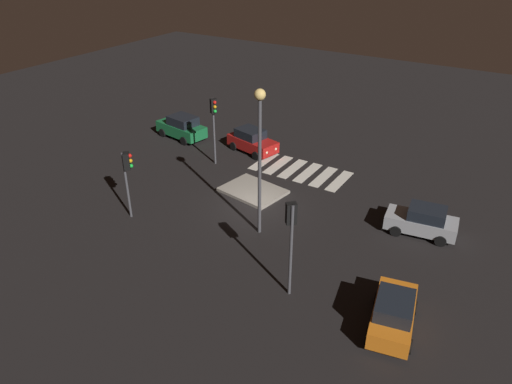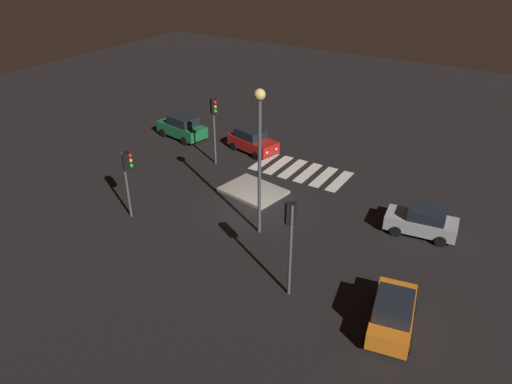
{
  "view_description": "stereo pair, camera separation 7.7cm",
  "coord_description": "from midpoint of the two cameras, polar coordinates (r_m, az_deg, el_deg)",
  "views": [
    {
      "loc": [
        -12.89,
        20.64,
        14.39
      ],
      "look_at": [
        0.0,
        0.0,
        1.0
      ],
      "focal_mm": 33.64,
      "sensor_mm": 36.0,
      "label": 1
    },
    {
      "loc": [
        -12.95,
        20.6,
        14.39
      ],
      "look_at": [
        0.0,
        0.0,
        1.0
      ],
      "focal_mm": 33.64,
      "sensor_mm": 36.0,
      "label": 2
    }
  ],
  "objects": [
    {
      "name": "ground_plane",
      "position": [
        28.27,
        -0.08,
        -1.78
      ],
      "size": [
        80.0,
        80.0,
        0.0
      ],
      "primitive_type": "plane",
      "color": "black"
    },
    {
      "name": "traffic_island",
      "position": [
        29.82,
        -0.43,
        0.16
      ],
      "size": [
        4.1,
        3.33,
        0.18
      ],
      "color": "gray",
      "rests_on": "ground"
    },
    {
      "name": "car_green",
      "position": [
        37.96,
        -8.89,
        7.63
      ],
      "size": [
        4.32,
        2.45,
        1.8
      ],
      "rotation": [
        0.0,
        0.0,
        -0.17
      ],
      "color": "#196B38",
      "rests_on": "ground"
    },
    {
      "name": "car_red",
      "position": [
        35.1,
        -0.53,
        6.1
      ],
      "size": [
        4.12,
        2.52,
        1.69
      ],
      "rotation": [
        0.0,
        0.0,
        2.9
      ],
      "color": "red",
      "rests_on": "ground"
    },
    {
      "name": "car_silver",
      "position": [
        26.94,
        19.1,
        -3.27
      ],
      "size": [
        3.85,
        2.12,
        1.61
      ],
      "rotation": [
        0.0,
        0.0,
        0.14
      ],
      "color": "#9EA0A5",
      "rests_on": "ground"
    },
    {
      "name": "car_orange",
      "position": [
        20.68,
        15.92,
        -13.64
      ],
      "size": [
        2.29,
        3.93,
        1.63
      ],
      "rotation": [
        0.0,
        0.0,
        -1.38
      ],
      "color": "orange",
      "rests_on": "ground"
    },
    {
      "name": "traffic_light_east",
      "position": [
        32.19,
        -5.08,
        9.05
      ],
      "size": [
        0.53,
        0.54,
        4.71
      ],
      "rotation": [
        0.0,
        0.0,
        2.57
      ],
      "color": "#47474C",
      "rests_on": "ground"
    },
    {
      "name": "traffic_light_west",
      "position": [
        20.12,
        4.06,
        -4.16
      ],
      "size": [
        0.54,
        0.53,
        4.58
      ],
      "rotation": [
        0.0,
        0.0,
        -0.82
      ],
      "color": "#47474C",
      "rests_on": "ground"
    },
    {
      "name": "traffic_light_north",
      "position": [
        26.86,
        -15.14,
        2.66
      ],
      "size": [
        0.53,
        0.54,
        3.95
      ],
      "rotation": [
        0.0,
        0.0,
        -2.43
      ],
      "color": "#47474C",
      "rests_on": "ground"
    },
    {
      "name": "street_lamp",
      "position": [
        23.48,
        0.35,
        6.24
      ],
      "size": [
        0.56,
        0.56,
        7.92
      ],
      "color": "#47474C",
      "rests_on": "ground"
    },
    {
      "name": "crosswalk_near",
      "position": [
        32.62,
        5.2,
        2.54
      ],
      "size": [
        6.45,
        3.2,
        0.02
      ],
      "color": "silver",
      "rests_on": "ground"
    }
  ]
}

